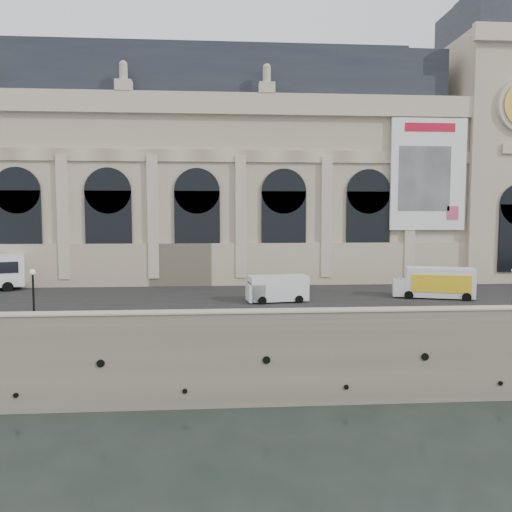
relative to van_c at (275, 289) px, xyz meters
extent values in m
plane|color=black|center=(-3.73, -10.59, -7.30)|extent=(260.00, 260.00, 0.00)
cube|color=gray|center=(-3.73, 24.41, -4.30)|extent=(160.00, 70.00, 6.00)
cube|color=#2D2D2D|center=(-3.73, 3.41, -1.27)|extent=(160.00, 24.00, 0.06)
cube|color=gray|center=(-3.73, -9.99, -0.75)|extent=(160.00, 1.20, 1.10)
cube|color=beige|center=(-3.73, -9.99, -0.15)|extent=(160.00, 1.40, 0.12)
cube|color=#C6B698|center=(-9.73, 20.41, 9.70)|extent=(68.00, 18.00, 22.00)
cube|color=beige|center=(-9.73, 11.26, 1.20)|extent=(68.60, 0.40, 5.00)
cube|color=beige|center=(-9.73, 11.11, 19.50)|extent=(69.00, 0.80, 2.40)
cube|color=beige|center=(-9.73, 11.26, 13.70)|extent=(68.00, 0.30, 1.40)
cube|color=#252A31|center=(-9.73, 20.41, 23.70)|extent=(64.00, 15.00, 6.00)
cube|color=#252A31|center=(-9.73, 20.41, 27.20)|extent=(56.00, 10.00, 1.20)
cube|color=black|center=(-27.73, 11.23, 5.20)|extent=(5.20, 0.25, 9.00)
cylinder|color=black|center=(-27.73, 11.23, 9.70)|extent=(5.20, 0.25, 5.20)
cube|color=beige|center=(-22.73, 11.16, 6.70)|extent=(1.20, 0.50, 14.00)
cube|color=black|center=(-17.73, 11.23, 5.20)|extent=(5.20, 0.25, 9.00)
cylinder|color=black|center=(-17.73, 11.23, 9.70)|extent=(5.20, 0.25, 5.20)
cube|color=beige|center=(-12.73, 11.16, 6.70)|extent=(1.20, 0.50, 14.00)
cube|color=black|center=(-7.73, 11.23, 5.20)|extent=(5.20, 0.25, 9.00)
cylinder|color=black|center=(-7.73, 11.23, 9.70)|extent=(5.20, 0.25, 5.20)
cube|color=beige|center=(-2.73, 11.16, 6.70)|extent=(1.20, 0.50, 14.00)
cube|color=black|center=(2.27, 11.23, 5.20)|extent=(5.20, 0.25, 9.00)
cylinder|color=black|center=(2.27, 11.23, 9.70)|extent=(5.20, 0.25, 5.20)
cube|color=beige|center=(7.27, 11.16, 6.70)|extent=(1.20, 0.50, 14.00)
cube|color=black|center=(12.27, 11.23, 5.20)|extent=(5.20, 0.25, 9.00)
cylinder|color=black|center=(12.27, 11.23, 9.70)|extent=(5.20, 0.25, 5.20)
cube|color=beige|center=(17.27, 11.16, 6.70)|extent=(1.20, 0.50, 14.00)
cube|color=white|center=(19.27, 10.96, 11.70)|extent=(9.00, 0.35, 13.00)
cube|color=red|center=(19.27, 10.76, 17.10)|extent=(6.00, 0.06, 1.00)
cube|color=gray|center=(18.77, 10.76, 11.20)|extent=(6.20, 0.06, 7.50)
cube|color=#C64666|center=(22.27, 10.76, 7.20)|extent=(1.40, 0.06, 1.60)
cube|color=#C6B698|center=(30.27, 17.41, 13.70)|extent=(12.00, 14.00, 30.00)
cube|color=#252A31|center=(30.27, 17.41, 31.20)|extent=(10.50, 12.50, 5.00)
cylinder|color=black|center=(-27.91, 8.41, -0.75)|extent=(1.15, 0.68, 1.10)
cylinder|color=black|center=(-28.84, 11.01, -0.75)|extent=(1.15, 0.68, 1.10)
cube|color=white|center=(0.36, 0.04, 0.07)|extent=(5.71, 2.81, 2.34)
cube|color=white|center=(-1.82, -0.23, -0.28)|extent=(1.79, 2.31, 1.63)
cube|color=black|center=(-2.39, -0.30, 0.28)|extent=(0.29, 1.82, 0.81)
cylinder|color=black|center=(-1.25, -1.23, -0.91)|extent=(0.80, 0.35, 0.77)
cylinder|color=black|center=(-1.52, 0.88, -0.91)|extent=(0.80, 0.35, 0.77)
cylinder|color=black|center=(2.23, -0.79, -0.91)|extent=(0.80, 0.35, 0.77)
cylinder|color=black|center=(1.96, 1.32, -0.91)|extent=(0.80, 0.35, 0.77)
cube|color=white|center=(16.49, 0.98, 0.34)|extent=(6.79, 4.19, 2.86)
cube|color=yellow|center=(16.13, -0.22, 0.34)|extent=(5.29, 1.67, 1.70)
cube|color=red|center=(16.13, -0.22, 0.34)|extent=(3.05, 0.97, 0.64)
cube|color=white|center=(13.05, 2.03, -0.29)|extent=(2.30, 2.73, 1.59)
cylinder|color=black|center=(13.30, 0.68, -0.87)|extent=(0.90, 0.53, 0.85)
cylinder|color=black|center=(14.01, 3.01, -0.87)|extent=(0.90, 0.53, 0.85)
cylinder|color=black|center=(18.37, -0.87, -0.87)|extent=(0.90, 0.53, 0.85)
cylinder|color=black|center=(19.08, 1.46, -0.87)|extent=(0.90, 0.53, 0.85)
cylinder|color=black|center=(-19.20, -8.07, -1.10)|extent=(0.43, 0.43, 0.39)
cylinder|color=black|center=(-19.20, -8.07, 0.64)|extent=(0.16, 0.16, 3.88)
sphere|color=beige|center=(-19.20, -8.07, 2.68)|extent=(0.43, 0.43, 0.43)
cylinder|color=black|center=(18.46, -8.24, -1.11)|extent=(0.41, 0.41, 0.37)
camera|label=1|loc=(-5.05, -46.43, 6.95)|focal=35.00mm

